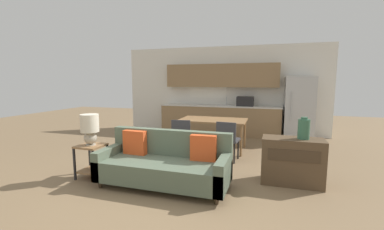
# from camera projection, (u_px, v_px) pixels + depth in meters

# --- Properties ---
(ground_plane) EXTENTS (20.00, 20.00, 0.00)m
(ground_plane) POSITION_uv_depth(u_px,v_px,m) (163.00, 189.00, 3.92)
(ground_plane) COLOR #7F6647
(wall_back) EXTENTS (6.40, 0.07, 2.70)m
(wall_back) POSITION_uv_depth(u_px,v_px,m) (222.00, 90.00, 8.12)
(wall_back) COLOR silver
(wall_back) RESTS_ON ground_plane
(kitchen_counter) EXTENTS (3.65, 0.65, 2.15)m
(kitchen_counter) POSITION_uv_depth(u_px,v_px,m) (220.00, 107.00, 7.90)
(kitchen_counter) COLOR #8E704C
(kitchen_counter) RESTS_ON ground_plane
(refrigerator) EXTENTS (0.77, 0.73, 1.75)m
(refrigerator) POSITION_uv_depth(u_px,v_px,m) (299.00, 108.00, 7.13)
(refrigerator) COLOR #B7BABC
(refrigerator) RESTS_ON ground_plane
(dining_table) EXTENTS (1.55, 0.90, 0.73)m
(dining_table) POSITION_uv_depth(u_px,v_px,m) (213.00, 122.00, 6.10)
(dining_table) COLOR olive
(dining_table) RESTS_ON ground_plane
(couch) EXTENTS (2.04, 0.80, 0.84)m
(couch) POSITION_uv_depth(u_px,v_px,m) (165.00, 164.00, 4.05)
(couch) COLOR #3D2D1E
(couch) RESTS_ON ground_plane
(side_table) EXTENTS (0.41, 0.41, 0.57)m
(side_table) POSITION_uv_depth(u_px,v_px,m) (91.00, 156.00, 4.35)
(side_table) COLOR olive
(side_table) RESTS_ON ground_plane
(table_lamp) EXTENTS (0.30, 0.30, 0.52)m
(table_lamp) POSITION_uv_depth(u_px,v_px,m) (90.00, 127.00, 4.26)
(table_lamp) COLOR #B2A893
(table_lamp) RESTS_ON side_table
(credenza) EXTENTS (0.93, 0.44, 0.74)m
(credenza) POSITION_uv_depth(u_px,v_px,m) (292.00, 161.00, 4.08)
(credenza) COLOR brown
(credenza) RESTS_ON ground_plane
(vase) EXTENTS (0.18, 0.18, 0.34)m
(vase) POSITION_uv_depth(u_px,v_px,m) (304.00, 129.00, 3.97)
(vase) COLOR #336047
(vase) RESTS_ON credenza
(dining_chair_near_right) EXTENTS (0.46, 0.46, 0.83)m
(dining_chair_near_right) POSITION_uv_depth(u_px,v_px,m) (228.00, 138.00, 5.22)
(dining_chair_near_right) COLOR #38383D
(dining_chair_near_right) RESTS_ON ground_plane
(dining_chair_near_left) EXTENTS (0.48, 0.48, 0.83)m
(dining_chair_near_left) POSITION_uv_depth(u_px,v_px,m) (182.00, 136.00, 5.49)
(dining_chair_near_left) COLOR #38383D
(dining_chair_near_left) RESTS_ON ground_plane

